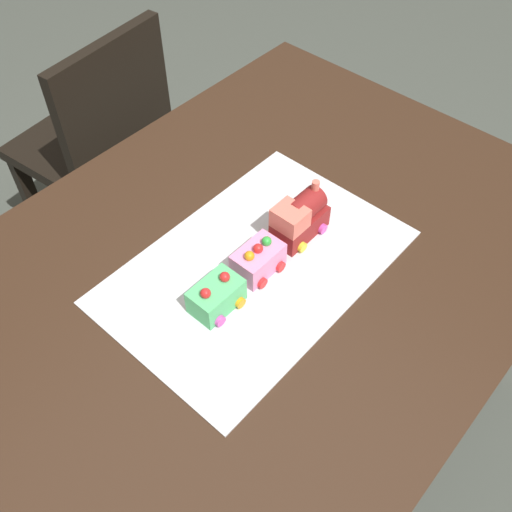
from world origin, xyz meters
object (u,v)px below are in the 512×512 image
at_px(chair, 101,144).
at_px(cake_car_flatbed_bubblegum, 258,259).
at_px(dining_table, 254,293).
at_px(cake_locomotive, 300,218).
at_px(cake_car_hopper_mint_green, 216,296).

relative_size(chair, cake_car_flatbed_bubblegum, 8.60).
distance_m(dining_table, cake_locomotive, 0.20).
distance_m(chair, cake_car_hopper_mint_green, 0.96).
bearing_deg(cake_car_hopper_mint_green, chair, -111.22).
height_order(chair, cake_locomotive, same).
relative_size(cake_locomotive, cake_car_hopper_mint_green, 1.40).
bearing_deg(chair, dining_table, 69.95).
distance_m(cake_locomotive, cake_car_hopper_mint_green, 0.25).
distance_m(dining_table, cake_car_flatbed_bubblegum, 0.14).
bearing_deg(cake_locomotive, cake_car_flatbed_bubblegum, 0.00).
distance_m(cake_locomotive, cake_car_flatbed_bubblegum, 0.13).
distance_m(dining_table, chair, 0.87).
distance_m(dining_table, cake_car_hopper_mint_green, 0.19).
bearing_deg(cake_locomotive, cake_car_hopper_mint_green, 0.00).
distance_m(cake_car_flatbed_bubblegum, cake_car_hopper_mint_green, 0.12).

